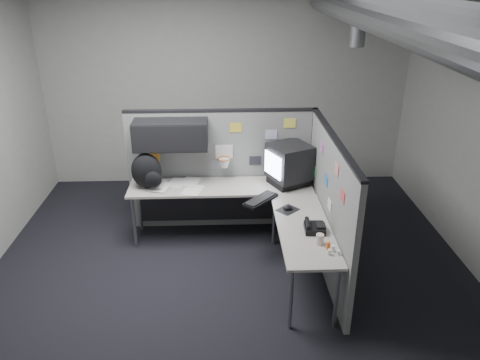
{
  "coord_description": "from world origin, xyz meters",
  "views": [
    {
      "loc": [
        -0.06,
        -4.34,
        3.23
      ],
      "look_at": [
        0.12,
        0.35,
        1.09
      ],
      "focal_mm": 35.0,
      "sensor_mm": 36.0,
      "label": 1
    }
  ],
  "objects_px": {
    "desk": "(241,204)",
    "keyboard": "(261,199)",
    "phone": "(314,227)",
    "backpack": "(147,172)",
    "monitor": "(289,164)"
  },
  "relations": [
    {
      "from": "monitor",
      "to": "backpack",
      "type": "xyz_separation_m",
      "value": [
        -1.76,
        -0.06,
        -0.05
      ]
    },
    {
      "from": "backpack",
      "to": "phone",
      "type": "bearing_deg",
      "value": -48.95
    },
    {
      "from": "keyboard",
      "to": "backpack",
      "type": "height_order",
      "value": "backpack"
    },
    {
      "from": "phone",
      "to": "monitor",
      "type": "bearing_deg",
      "value": 108.54
    },
    {
      "from": "desk",
      "to": "phone",
      "type": "height_order",
      "value": "phone"
    },
    {
      "from": "keyboard",
      "to": "phone",
      "type": "relative_size",
      "value": 1.98
    },
    {
      "from": "desk",
      "to": "phone",
      "type": "distance_m",
      "value": 1.14
    },
    {
      "from": "desk",
      "to": "keyboard",
      "type": "height_order",
      "value": "keyboard"
    },
    {
      "from": "phone",
      "to": "desk",
      "type": "bearing_deg",
      "value": 143.07
    },
    {
      "from": "desk",
      "to": "phone",
      "type": "xyz_separation_m",
      "value": [
        0.72,
        -0.86,
        0.16
      ]
    },
    {
      "from": "desk",
      "to": "monitor",
      "type": "height_order",
      "value": "monitor"
    },
    {
      "from": "monitor",
      "to": "keyboard",
      "type": "height_order",
      "value": "monitor"
    },
    {
      "from": "phone",
      "to": "backpack",
      "type": "xyz_separation_m",
      "value": [
        -1.87,
        1.12,
        0.18
      ]
    },
    {
      "from": "monitor",
      "to": "desk",
      "type": "bearing_deg",
      "value": -134.15
    },
    {
      "from": "phone",
      "to": "backpack",
      "type": "relative_size",
      "value": 0.53
    }
  ]
}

